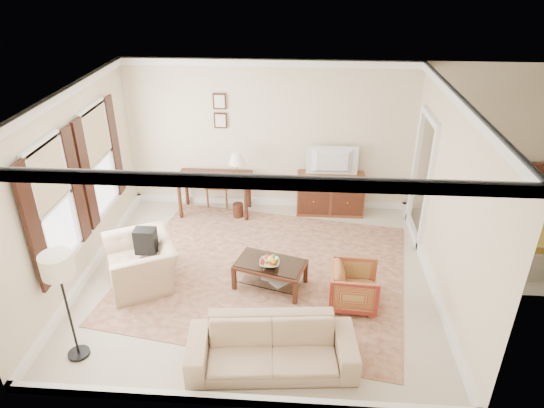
# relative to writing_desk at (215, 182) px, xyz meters

# --- Properties ---
(room_shell) EXTENTS (5.51, 5.01, 2.91)m
(room_shell) POSITION_rel_writing_desk_xyz_m (1.03, -2.04, 1.80)
(room_shell) COLOR beige
(room_shell) RESTS_ON ground
(annex_bedroom) EXTENTS (3.00, 2.70, 2.90)m
(annex_bedroom) POSITION_rel_writing_desk_xyz_m (5.52, -0.89, -0.33)
(annex_bedroom) COLOR beige
(annex_bedroom) RESTS_ON ground
(window_front) EXTENTS (0.12, 1.56, 1.80)m
(window_front) POSITION_rel_writing_desk_xyz_m (-1.67, -2.74, 0.88)
(window_front) COLOR #CCB284
(window_front) RESTS_ON room_shell
(window_rear) EXTENTS (0.12, 1.56, 1.80)m
(window_rear) POSITION_rel_writing_desk_xyz_m (-1.67, -1.14, 0.88)
(window_rear) COLOR #CCB284
(window_rear) RESTS_ON room_shell
(doorway) EXTENTS (0.10, 1.12, 2.25)m
(doorway) POSITION_rel_writing_desk_xyz_m (3.74, -0.54, 0.41)
(doorway) COLOR white
(doorway) RESTS_ON room_shell
(rug) EXTENTS (4.92, 4.41, 0.01)m
(rug) POSITION_rel_writing_desk_xyz_m (1.13, -1.90, -0.66)
(rug) COLOR brown
(rug) RESTS_ON room_shell
(writing_desk) EXTENTS (1.43, 0.71, 0.78)m
(writing_desk) POSITION_rel_writing_desk_xyz_m (0.00, 0.00, 0.00)
(writing_desk) COLOR #411E12
(writing_desk) RESTS_ON room_shell
(desk_chair) EXTENTS (0.49, 0.49, 1.05)m
(desk_chair) POSITION_rel_writing_desk_xyz_m (-0.00, 0.35, -0.14)
(desk_chair) COLOR brown
(desk_chair) RESTS_ON room_shell
(desk_lamp) EXTENTS (0.32, 0.32, 0.50)m
(desk_lamp) POSITION_rel_writing_desk_xyz_m (0.45, 0.00, 0.36)
(desk_lamp) COLOR silver
(desk_lamp) RESTS_ON writing_desk
(framed_prints) EXTENTS (0.25, 0.04, 0.68)m
(framed_prints) POSITION_rel_writing_desk_xyz_m (0.10, 0.43, 1.27)
(framed_prints) COLOR #411E12
(framed_prints) RESTS_ON room_shell
(sideboard) EXTENTS (1.29, 0.49, 0.79)m
(sideboard) POSITION_rel_writing_desk_xyz_m (2.23, 0.18, -0.27)
(sideboard) COLOR brown
(sideboard) RESTS_ON room_shell
(tv) EXTENTS (0.93, 0.54, 0.12)m
(tv) POSITION_rel_writing_desk_xyz_m (2.23, 0.16, 0.59)
(tv) COLOR black
(tv) RESTS_ON sideboard
(coffee_table) EXTENTS (1.16, 0.87, 0.44)m
(coffee_table) POSITION_rel_writing_desk_xyz_m (1.24, -2.29, -0.34)
(coffee_table) COLOR #411E12
(coffee_table) RESTS_ON room_shell
(fruit_bowl) EXTENTS (0.42, 0.42, 0.10)m
(fruit_bowl) POSITION_rel_writing_desk_xyz_m (1.23, -2.36, -0.18)
(fruit_bowl) COLOR silver
(fruit_bowl) RESTS_ON coffee_table
(book_a) EXTENTS (0.28, 0.13, 0.38)m
(book_a) POSITION_rel_writing_desk_xyz_m (1.15, -2.21, -0.50)
(book_a) COLOR brown
(book_a) RESTS_ON coffee_table
(book_b) EXTENTS (0.21, 0.22, 0.38)m
(book_b) POSITION_rel_writing_desk_xyz_m (1.34, -2.32, -0.50)
(book_b) COLOR brown
(book_b) RESTS_ON coffee_table
(striped_armchair) EXTENTS (0.68, 0.72, 0.70)m
(striped_armchair) POSITION_rel_writing_desk_xyz_m (2.48, -2.63, -0.32)
(striped_armchair) COLOR maroon
(striped_armchair) RESTS_ON room_shell
(club_armchair) EXTENTS (1.16, 1.32, 0.97)m
(club_armchair) POSITION_rel_writing_desk_xyz_m (-0.74, -2.32, -0.18)
(club_armchair) COLOR tan
(club_armchair) RESTS_ON room_shell
(backpack) EXTENTS (0.32, 0.38, 0.40)m
(backpack) POSITION_rel_writing_desk_xyz_m (-0.66, -2.23, 0.07)
(backpack) COLOR black
(backpack) RESTS_ON club_armchair
(sofa) EXTENTS (2.12, 0.80, 0.81)m
(sofa) POSITION_rel_writing_desk_xyz_m (1.38, -3.90, -0.27)
(sofa) COLOR tan
(sofa) RESTS_ON room_shell
(floor_lamp) EXTENTS (0.38, 0.38, 1.54)m
(floor_lamp) POSITION_rel_writing_desk_xyz_m (-1.11, -3.89, 0.62)
(floor_lamp) COLOR black
(floor_lamp) RESTS_ON room_shell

